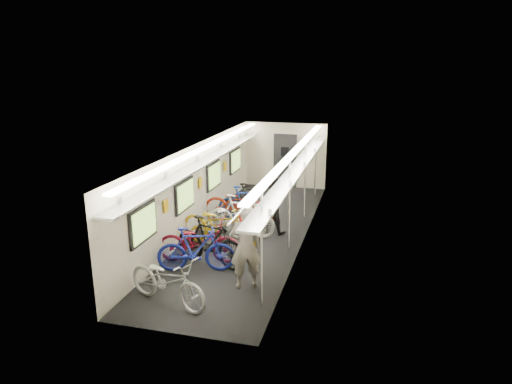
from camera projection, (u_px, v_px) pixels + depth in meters
The scene contains 14 objects.
train_car_shell at pixel (244, 168), 12.83m from camera, with size 10.00×10.00×10.00m.
bicycle_0 at pixel (167, 281), 8.69m from camera, with size 0.67×1.91×1.00m, color #A8A8AD.
bicycle_1 at pixel (196, 250), 10.08m from camera, with size 0.49×1.73×1.04m, color #1B29A6.
bicycle_2 at pixel (199, 241), 10.58m from camera, with size 0.67×1.93×1.02m, color maroon.
bicycle_3 at pixel (210, 242), 10.37m from camera, with size 0.54×1.92×1.16m, color black.
bicycle_4 at pixel (219, 225), 11.50m from camera, with size 0.75×2.16×1.14m, color #BB8E11.
bicycle_5 at pixel (241, 216), 12.16m from camera, with size 0.53×1.89×1.13m, color white.
bicycle_6 at pixel (231, 218), 12.30m from camera, with size 0.62×1.78×0.94m, color #AFAFB4.
bicycle_7 at pixel (246, 203), 13.44m from camera, with size 0.48×1.69×1.02m, color #193799.
bicycle_8 at pixel (240, 204), 13.21m from camera, with size 0.75×2.16×1.13m, color maroon.
bicycle_9 at pixel (252, 199), 13.88m from camera, with size 0.47×1.66×1.00m, color black.
passenger_near at pixel (246, 247), 9.27m from camera, with size 0.65×0.43×1.79m, color gray.
passenger_mid at pixel (272, 204), 12.32m from camera, with size 0.79×0.62×1.63m, color black.
backpack at pixel (246, 224), 9.47m from camera, with size 0.26×0.14×0.38m, color #A61410.
Camera 1 is at (3.09, -11.33, 4.51)m, focal length 32.00 mm.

